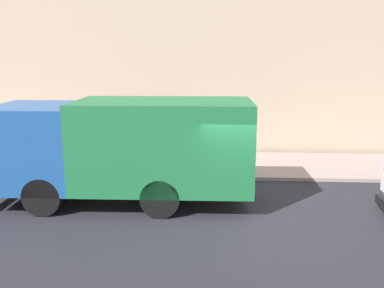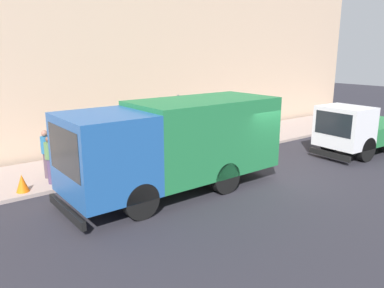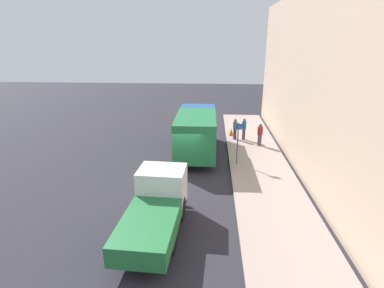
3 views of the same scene
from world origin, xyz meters
name	(u,v)px [view 1 (image 1 of 3)]	position (x,y,z in m)	size (l,w,h in m)	color
ground	(248,214)	(0.00, 0.00, 0.00)	(80.00, 80.00, 0.00)	#27262E
sidewalk	(238,165)	(4.84, 0.00, 0.06)	(3.68, 30.00, 0.12)	#A38F87
building_facade	(238,29)	(7.18, 0.00, 5.22)	(0.50, 30.00, 10.43)	#C8A88C
large_utility_truck	(124,145)	(0.78, 3.47, 1.67)	(2.62, 7.29, 2.94)	#1F5093
pedestrian_walking	(56,146)	(3.63, 6.59, 0.98)	(0.47, 0.47, 1.63)	#4B385A
pedestrian_standing	(108,137)	(5.35, 5.15, 0.99)	(0.45, 0.45, 1.65)	#4E405A
pedestrian_third	(65,141)	(4.31, 6.51, 1.04)	(0.42, 0.42, 1.71)	#4B3A48
traffic_cone_orange	(27,163)	(3.41, 7.59, 0.41)	(0.40, 0.40, 0.57)	orange
street_sign_post	(197,129)	(3.42, 1.51, 1.69)	(0.44, 0.08, 2.66)	#4C5156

